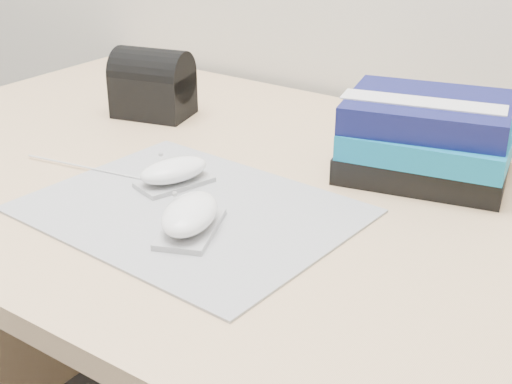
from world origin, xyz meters
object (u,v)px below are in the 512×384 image
Objects in this scene: book_stack at (427,138)px; desk at (351,329)px; mouse_front at (190,216)px; mouse_rear at (174,172)px; pouch at (153,84)px.

desk is at bearing -119.91° from book_stack.
book_stack is at bearing 64.83° from mouse_front.
mouse_rear is at bearing -137.54° from book_stack.
mouse_rear is 0.14m from mouse_front.
pouch is (-0.33, 0.30, 0.03)m from mouse_front.
mouse_rear is 0.35m from book_stack.
desk is 0.53m from pouch.
book_stack is 0.49m from pouch.
pouch reaches higher than desk.
mouse_rear reaches higher than desk.
desk is 0.36m from mouse_front.
desk is 12.88× the size of mouse_front.
mouse_front is 0.36m from book_stack.
desk is 11.05× the size of pouch.
desk is at bearing 35.25° from mouse_rear.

